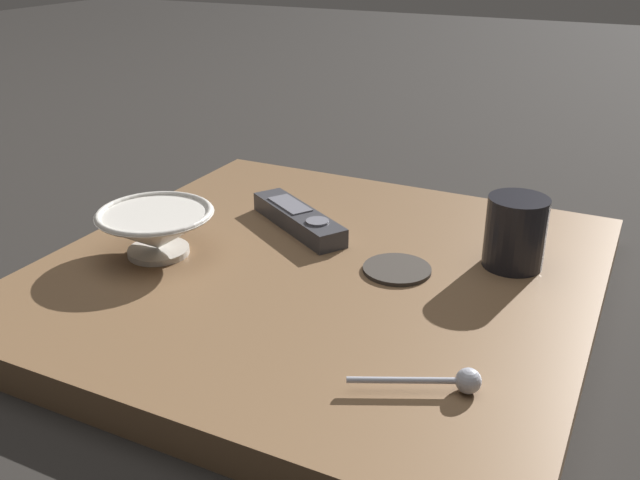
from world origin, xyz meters
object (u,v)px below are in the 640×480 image
object	(u,v)px
teaspoon	(454,381)
tv_remote_near	(298,219)
coffee_mug	(515,232)
cereal_bowl	(156,229)
drink_coaster	(397,269)

from	to	relation	value
teaspoon	tv_remote_near	xyz separation A→B (m)	(-0.30, 0.27, 0.00)
coffee_mug	teaspoon	world-z (taller)	coffee_mug
cereal_bowl	drink_coaster	bearing A→B (deg)	16.90
coffee_mug	tv_remote_near	distance (m)	0.29
coffee_mug	teaspoon	distance (m)	0.28
coffee_mug	drink_coaster	size ratio (longest dim) A/B	1.07
drink_coaster	tv_remote_near	bearing A→B (deg)	158.81
teaspoon	tv_remote_near	distance (m)	0.40
coffee_mug	cereal_bowl	bearing A→B (deg)	-158.05
tv_remote_near	drink_coaster	bearing A→B (deg)	-21.19
cereal_bowl	coffee_mug	bearing A→B (deg)	21.95
cereal_bowl	teaspoon	xyz separation A→B (m)	(0.42, -0.12, -0.02)
tv_remote_near	drink_coaster	world-z (taller)	tv_remote_near
coffee_mug	teaspoon	xyz separation A→B (m)	(0.01, -0.28, -0.03)
tv_remote_near	coffee_mug	bearing A→B (deg)	2.30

